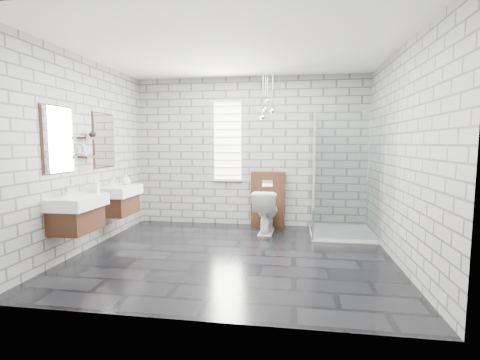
% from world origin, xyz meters
% --- Properties ---
extents(floor, '(4.20, 3.60, 0.02)m').
position_xyz_m(floor, '(0.00, 0.00, -0.01)').
color(floor, black).
rests_on(floor, ground).
extents(ceiling, '(4.20, 3.60, 0.02)m').
position_xyz_m(ceiling, '(0.00, 0.00, 2.71)').
color(ceiling, white).
rests_on(ceiling, wall_back).
extents(wall_back, '(4.20, 0.02, 2.70)m').
position_xyz_m(wall_back, '(0.00, 1.81, 1.35)').
color(wall_back, '#959691').
rests_on(wall_back, floor).
extents(wall_front, '(4.20, 0.02, 2.70)m').
position_xyz_m(wall_front, '(0.00, -1.81, 1.35)').
color(wall_front, '#959691').
rests_on(wall_front, floor).
extents(wall_left, '(0.02, 3.60, 2.70)m').
position_xyz_m(wall_left, '(-2.11, 0.00, 1.35)').
color(wall_left, '#959691').
rests_on(wall_left, floor).
extents(wall_right, '(0.02, 3.60, 2.70)m').
position_xyz_m(wall_right, '(2.11, 0.00, 1.35)').
color(wall_right, '#959691').
rests_on(wall_right, floor).
extents(vanity_left, '(0.47, 0.70, 1.57)m').
position_xyz_m(vanity_left, '(-1.91, -0.59, 0.76)').
color(vanity_left, '#432314').
rests_on(vanity_left, wall_left).
extents(vanity_right, '(0.47, 0.70, 1.57)m').
position_xyz_m(vanity_right, '(-1.91, 0.47, 0.76)').
color(vanity_right, '#432314').
rests_on(vanity_right, wall_left).
extents(shelf_lower, '(0.14, 0.30, 0.03)m').
position_xyz_m(shelf_lower, '(-2.03, -0.05, 1.32)').
color(shelf_lower, '#432314').
rests_on(shelf_lower, wall_left).
extents(shelf_upper, '(0.14, 0.30, 0.03)m').
position_xyz_m(shelf_upper, '(-2.03, -0.05, 1.58)').
color(shelf_upper, '#432314').
rests_on(shelf_upper, wall_left).
extents(window, '(0.56, 0.05, 1.48)m').
position_xyz_m(window, '(-0.40, 1.78, 1.55)').
color(window, white).
rests_on(window, wall_back).
extents(cistern_panel, '(0.60, 0.20, 1.00)m').
position_xyz_m(cistern_panel, '(0.35, 1.70, 0.50)').
color(cistern_panel, '#432314').
rests_on(cistern_panel, floor).
extents(flush_plate, '(0.18, 0.01, 0.12)m').
position_xyz_m(flush_plate, '(0.35, 1.60, 0.80)').
color(flush_plate, silver).
rests_on(flush_plate, cistern_panel).
extents(shower_enclosure, '(1.00, 1.00, 2.03)m').
position_xyz_m(shower_enclosure, '(1.50, 1.18, 0.50)').
color(shower_enclosure, white).
rests_on(shower_enclosure, floor).
extents(pendant_cluster, '(0.25, 0.25, 0.81)m').
position_xyz_m(pendant_cluster, '(0.37, 1.38, 2.07)').
color(pendant_cluster, silver).
rests_on(pendant_cluster, ceiling).
extents(toilet, '(0.44, 0.73, 0.73)m').
position_xyz_m(toilet, '(0.35, 1.27, 0.36)').
color(toilet, white).
rests_on(toilet, floor).
extents(soap_bottle_a, '(0.10, 0.10, 0.21)m').
position_xyz_m(soap_bottle_a, '(-1.82, -0.27, 0.95)').
color(soap_bottle_a, '#B2B2B2').
rests_on(soap_bottle_a, vanity_left).
extents(soap_bottle_b, '(0.17, 0.17, 0.17)m').
position_xyz_m(soap_bottle_b, '(-1.84, 0.64, 0.94)').
color(soap_bottle_b, '#B2B2B2').
rests_on(soap_bottle_b, vanity_right).
extents(soap_bottle_c, '(0.10, 0.10, 0.20)m').
position_xyz_m(soap_bottle_c, '(-2.02, -0.17, 1.43)').
color(soap_bottle_c, '#B2B2B2').
rests_on(soap_bottle_c, shelf_lower).
extents(vase, '(0.13, 0.13, 0.10)m').
position_xyz_m(vase, '(-2.02, 0.06, 1.65)').
color(vase, '#B2B2B2').
rests_on(vase, shelf_upper).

